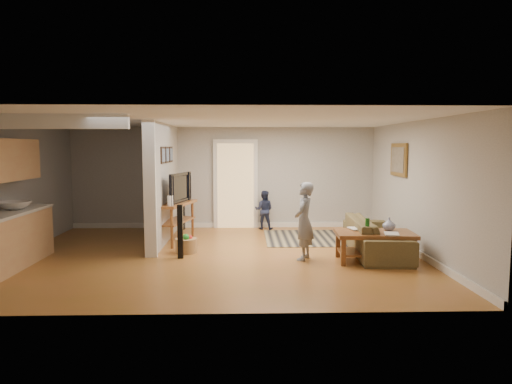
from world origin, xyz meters
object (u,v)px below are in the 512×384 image
coffee_table (376,238)px  speaker_left (180,232)px  tv_console (175,206)px  speaker_right (182,208)px  toddler (264,229)px  toy_basket (186,245)px  sofa (376,253)px  child (304,259)px

coffee_table → speaker_left: (-3.47, 0.32, 0.08)m
tv_console → speaker_right: 1.52m
speaker_left → speaker_right: speaker_right is taller
speaker_right → toddler: 2.07m
toy_basket → toddler: bearing=57.0°
coffee_table → toddler: coffee_table is taller
sofa → child: 1.49m
sofa → speaker_left: speaker_left is taller
coffee_table → child: size_ratio=1.00×
child → tv_console: bearing=-101.3°
child → toy_basket: bearing=-85.0°
sofa → coffee_table: 0.74m
tv_console → speaker_left: 1.45m
coffee_table → toddler: 3.72m
tv_console → child: (2.51, -1.55, -0.77)m
speaker_left → coffee_table: bearing=-5.2°
sofa → tv_console: bearing=77.6°
tv_console → sofa: bearing=-2.0°
speaker_right → toy_basket: (0.40, -2.46, -0.38)m
speaker_right → child: size_ratio=0.76×
child → toddler: (-0.58, 3.06, 0.00)m
coffee_table → toddler: bearing=119.5°
coffee_table → speaker_right: bearing=139.9°
toddler → child: bearing=111.9°
coffee_table → toy_basket: bearing=167.5°
speaker_left → speaker_right: 2.92m
child → toddler: child is taller
toy_basket → child: (2.17, -0.60, -0.15)m
speaker_right → speaker_left: bearing=-71.7°
sofa → coffee_table: size_ratio=1.65×
coffee_table → speaker_right: size_ratio=1.31×
sofa → toy_basket: 3.61m
tv_console → speaker_right: tv_console is taller
toy_basket → child: 2.26m
sofa → toddler: (-2.01, 2.64, 0.00)m
child → speaker_left: bearing=-73.6°
speaker_right → toddler: bearing=11.5°
coffee_table → speaker_right: (-3.82, 3.22, 0.12)m
toy_basket → tv_console: bearing=109.4°
tv_console → toddler: bearing=51.9°
speaker_left → toy_basket: speaker_left is taller
sofa → toy_basket: bearing=90.8°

